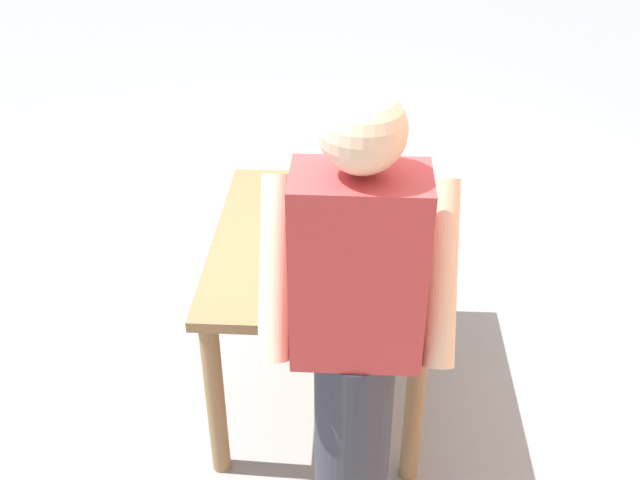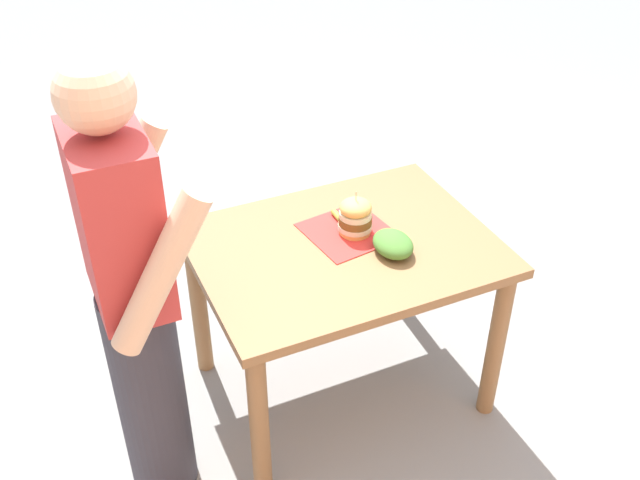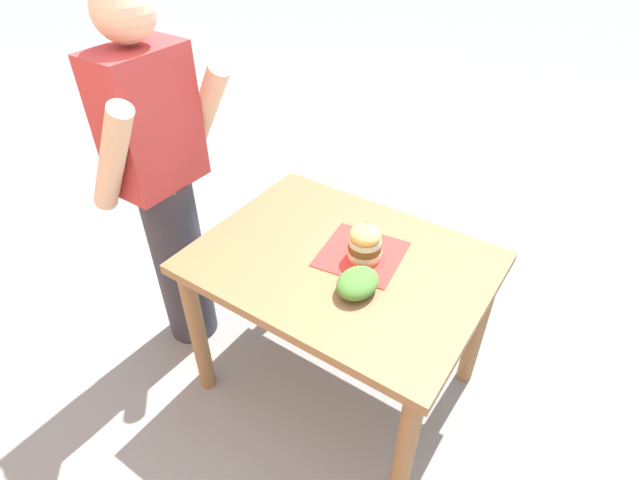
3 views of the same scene
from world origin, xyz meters
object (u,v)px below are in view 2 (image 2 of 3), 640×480
at_px(side_salad, 393,244).
at_px(diner_across_table, 134,298).
at_px(patio_table, 344,270).
at_px(sandwich, 355,216).
at_px(pickle_spear, 338,217).

bearing_deg(side_salad, diner_across_table, 91.41).
xyz_separation_m(patio_table, side_salad, (-0.12, -0.14, 0.16)).
distance_m(patio_table, side_salad, 0.24).
bearing_deg(diner_across_table, sandwich, -77.59).
bearing_deg(sandwich, diner_across_table, 102.41).
bearing_deg(patio_table, pickle_spear, -17.30).
distance_m(sandwich, side_salad, 0.19).
xyz_separation_m(pickle_spear, side_salad, (-0.28, -0.09, 0.02)).
xyz_separation_m(pickle_spear, diner_across_table, (-0.30, 0.86, 0.11)).
bearing_deg(patio_table, sandwich, -53.68).
distance_m(sandwich, diner_across_table, 0.90).
height_order(sandwich, pickle_spear, sandwich).
bearing_deg(side_salad, pickle_spear, 18.31).
bearing_deg(sandwich, patio_table, 126.32).
xyz_separation_m(sandwich, side_salad, (-0.17, -0.07, -0.04)).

